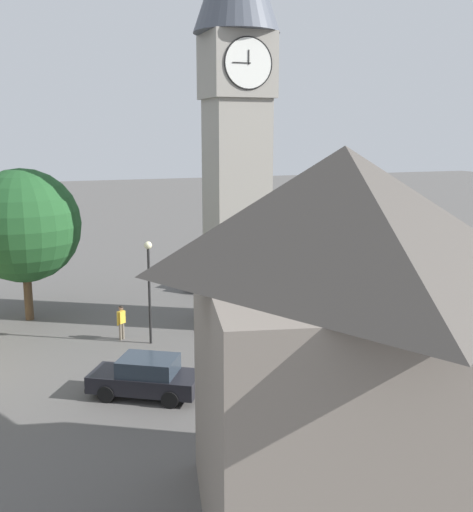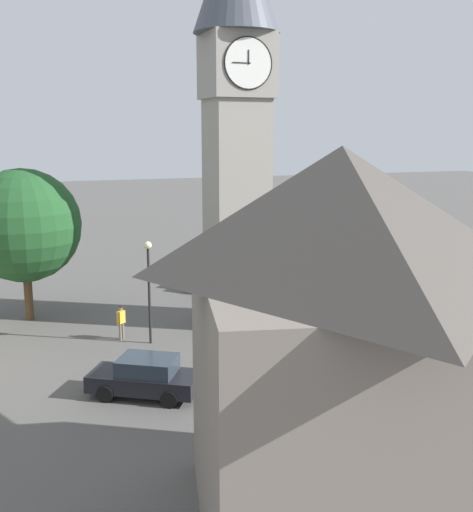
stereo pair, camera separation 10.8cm
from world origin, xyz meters
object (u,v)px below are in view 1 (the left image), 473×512
Objects in this scene: clock_tower at (237,85)px; building_corner_back at (338,351)px; lamp_post at (149,276)px; car_red_corner at (146,377)px; car_silver_kerb at (212,275)px; pedestrian at (121,319)px; car_blue_kerb at (430,334)px; tree at (23,226)px.

clock_tower is 19.06m from building_corner_back.
car_red_corner is at bearing 75.76° from lamp_post.
building_corner_back is at bearing 94.00° from lamp_post.
car_silver_kerb is 10.94m from pedestrian.
lamp_post is at bearing 56.67° from car_silver_kerb.
building_corner_back is 1.94× the size of lamp_post.
lamp_post reaches higher than car_blue_kerb.
car_red_corner is (6.45, 7.52, -11.29)m from clock_tower.
clock_tower is 4.92× the size of car_blue_kerb.
tree is (10.23, -4.11, -7.00)m from clock_tower.
car_red_corner is 6.72m from pedestrian.
car_blue_kerb and car_silver_kerb have the same top height.
car_red_corner is at bearing 87.79° from pedestrian.
building_corner_back is at bearing 77.15° from clock_tower.
car_red_corner is (7.50, 14.91, 0.00)m from car_silver_kerb.
pedestrian reaches higher than car_blue_kerb.
car_red_corner is 0.55× the size of tree.
tree reaches higher than lamp_post.
pedestrian is at bearing -40.25° from lamp_post.
car_silver_kerb is 0.95× the size of car_red_corner.
car_silver_kerb is at bearing -116.71° from car_red_corner.
car_blue_kerb is at bearing 146.31° from tree.
car_blue_kerb is (-6.73, 7.20, -11.29)m from clock_tower.
pedestrian reaches higher than car_silver_kerb.
pedestrian is (12.92, -6.39, 0.25)m from car_blue_kerb.
car_blue_kerb is 15.17m from building_corner_back.
car_blue_kerb and car_red_corner have the same top height.
pedestrian is at bearing 7.41° from clock_tower.
car_silver_kerb is 0.85× the size of lamp_post.
tree is (3.79, -11.63, 4.29)m from car_red_corner.
tree is 0.84× the size of building_corner_back.
car_silver_kerb is 0.52× the size of tree.
car_silver_kerb is 11.30m from lamp_post.
clock_tower is at bearing -130.63° from car_red_corner.
building_corner_back is (-2.26, 16.39, 3.84)m from pedestrian.
building_corner_back reaches higher than lamp_post.
clock_tower is 12.19× the size of pedestrian.
tree is at bearing -50.56° from pedestrian.
car_silver_kerb is 0.44× the size of building_corner_back.
car_blue_kerb is 15.66m from car_silver_kerb.
car_blue_kerb is at bearing -136.82° from building_corner_back.
building_corner_back reaches higher than car_red_corner.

